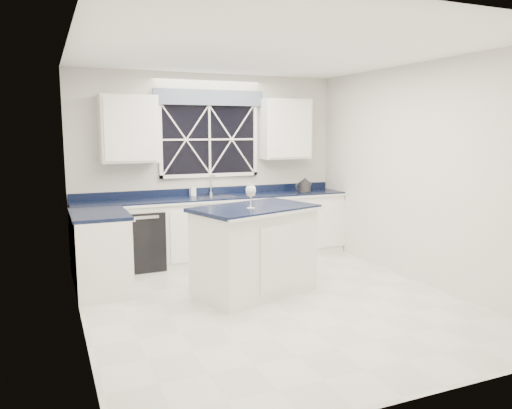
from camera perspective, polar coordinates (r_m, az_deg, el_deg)
name	(u,v)px	position (r m, az deg, el deg)	size (l,w,h in m)	color
ground	(272,301)	(5.66, 1.90, -10.98)	(4.50, 4.50, 0.00)	silver
back_wall	(209,167)	(7.45, -5.40, 4.34)	(4.00, 0.10, 2.70)	beige
base_cabinets	(197,234)	(7.04, -6.71, -3.32)	(3.99, 1.60, 0.90)	white
countertop	(216,198)	(7.21, -4.63, 0.78)	(3.98, 0.64, 0.04)	black
dishwasher	(140,239)	(7.04, -13.12, -3.83)	(0.60, 0.58, 0.82)	black
window	(209,134)	(7.39, -5.34, 8.04)	(1.65, 0.09, 1.26)	black
upper_cabinets	(212,129)	(7.27, -5.05, 8.58)	(3.10, 0.34, 0.90)	white
faucet	(211,184)	(7.38, -5.13, 2.34)	(0.05, 0.20, 0.30)	#B2B2B5
island	(254,250)	(5.79, -0.21, -5.21)	(1.56, 1.20, 1.02)	white
rug	(253,280)	(6.38, -0.37, -8.59)	(1.29, 0.94, 0.02)	#A3A39F
kettle	(305,185)	(7.75, 5.57, 2.20)	(0.31, 0.20, 0.22)	#2D2D30
wine_glass	(251,191)	(5.53, -0.60, 1.50)	(0.12, 0.12, 0.27)	silver
soap_bottle	(193,190)	(7.32, -7.26, 1.69)	(0.08, 0.08, 0.17)	silver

